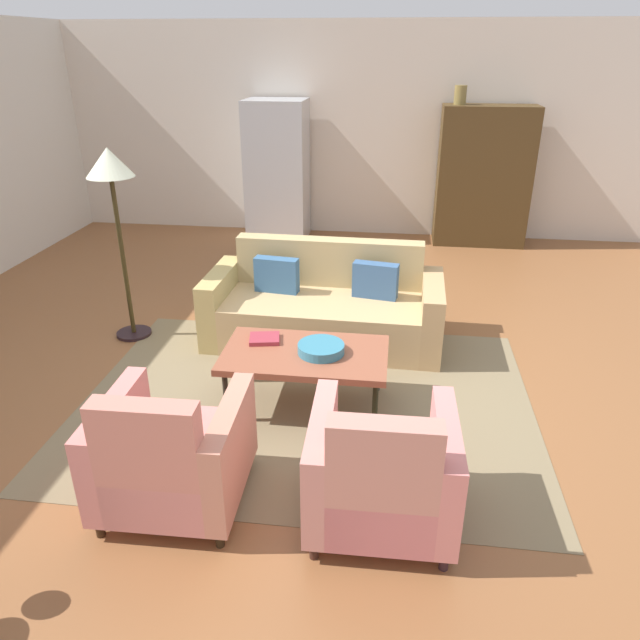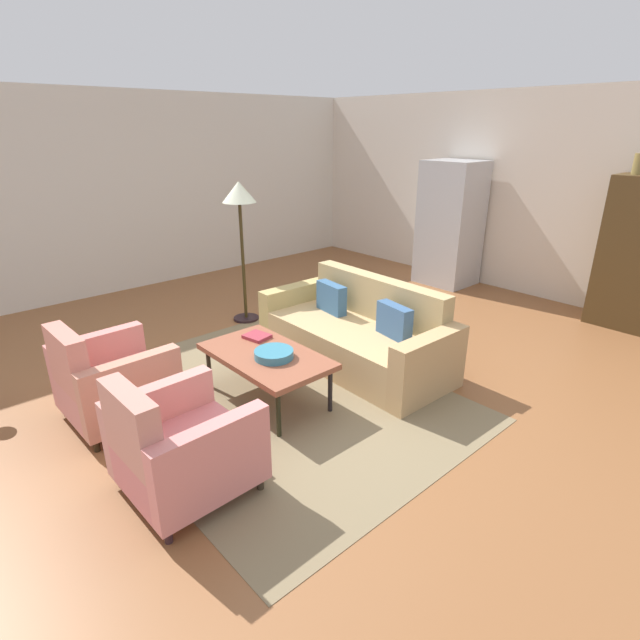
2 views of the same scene
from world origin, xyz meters
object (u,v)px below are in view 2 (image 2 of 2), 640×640
coffee_table (266,357)px  book_stack (257,336)px  fruit_bowl (274,354)px  armchair_left (109,383)px  armchair_right (177,450)px  refrigerator (450,224)px  couch (359,335)px  floor_lamp (240,205)px

coffee_table → book_stack: bearing=157.2°
coffee_table → fruit_bowl: bearing=0.0°
armchair_left → coffee_table: bearing=61.5°
fruit_bowl → armchair_right: bearing=-67.5°
coffee_table → refrigerator: 4.40m
couch → refrigerator: (-1.03, 3.06, 0.64)m
fruit_bowl → book_stack: fruit_bowl is taller
coffee_table → book_stack: book_stack is taller
coffee_table → armchair_right: size_ratio=1.36×
couch → fruit_bowl: bearing=97.0°
armchair_right → book_stack: size_ratio=3.47×
refrigerator → couch: bearing=-71.4°
armchair_left → floor_lamp: floor_lamp is taller
couch → floor_lamp: 2.14m
fruit_bowl → floor_lamp: 2.34m
coffee_table → refrigerator: refrigerator is taller
armchair_right → fruit_bowl: (-0.48, 1.17, 0.15)m
armchair_left → refrigerator: (-0.43, 5.41, 0.58)m
armchair_right → floor_lamp: floor_lamp is taller
refrigerator → floor_lamp: size_ratio=1.08×
couch → floor_lamp: bearing=8.0°
couch → armchair_right: size_ratio=2.41×
couch → armchair_left: size_ratio=2.41×
couch → floor_lamp: floor_lamp is taller
armchair_right → floor_lamp: (-2.39, 2.15, 1.10)m
couch → coffee_table: couch is taller
armchair_right → fruit_bowl: size_ratio=2.60×
armchair_right → refrigerator: bearing=105.6°
fruit_bowl → book_stack: 0.47m
armchair_right → coffee_table: bearing=116.1°
couch → armchair_left: bearing=77.1°
armchair_left → refrigerator: size_ratio=0.48×
armchair_right → floor_lamp: size_ratio=0.51×
couch → armchair_left: 2.43m
armchair_left → refrigerator: refrigerator is taller
coffee_table → floor_lamp: size_ratio=0.70×
armchair_left → fruit_bowl: armchair_left is taller
fruit_bowl → refrigerator: 4.42m
couch → book_stack: bearing=73.8°
couch → armchair_left: armchair_left is taller
coffee_table → floor_lamp: floor_lamp is taller
armchair_right → floor_lamp: 3.40m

